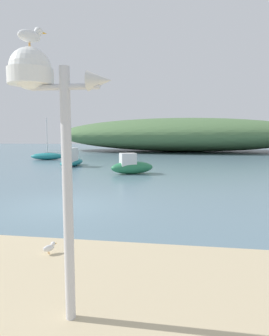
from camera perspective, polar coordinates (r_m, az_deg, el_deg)
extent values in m
plane|color=slate|center=(10.46, -13.56, -7.18)|extent=(120.00, 120.00, 0.00)
ellipsoid|color=#517547|center=(42.69, 9.36, 6.36)|extent=(36.10, 15.48, 4.67)
cylinder|color=silver|center=(3.58, -12.75, -5.71)|extent=(0.12, 0.12, 3.02)
cylinder|color=silver|center=(3.54, -13.30, 14.98)|extent=(0.81, 0.07, 0.07)
cylinder|color=white|center=(3.73, -19.38, 16.27)|extent=(0.52, 0.52, 0.18)
sphere|color=white|center=(3.74, -19.44, 17.59)|extent=(0.48, 0.48, 0.48)
cone|color=silver|center=(3.42, -6.75, 16.42)|extent=(0.27, 0.22, 0.22)
cylinder|color=orange|center=(3.82, -19.69, 21.40)|extent=(0.01, 0.01, 0.05)
cylinder|color=orange|center=(3.79, -19.51, 21.55)|extent=(0.01, 0.01, 0.05)
ellipsoid|color=white|center=(3.83, -19.66, 22.84)|extent=(0.26, 0.26, 0.14)
ellipsoid|color=#9EA0A8|center=(3.84, -19.67, 23.19)|extent=(0.24, 0.23, 0.05)
sphere|color=white|center=(3.88, -18.03, 23.77)|extent=(0.10, 0.10, 0.10)
cone|color=gold|center=(3.90, -16.93, 23.60)|extent=(0.06, 0.06, 0.03)
ellipsoid|color=teal|center=(29.40, -16.42, 2.18)|extent=(3.28, 1.95, 0.65)
cylinder|color=silver|center=(29.32, -16.54, 5.86)|extent=(0.08, 0.08, 3.52)
cylinder|color=silver|center=(29.30, -15.56, 2.94)|extent=(1.35, 0.43, 0.06)
ellipsoid|color=#287A4C|center=(18.22, -0.46, 0.07)|extent=(2.82, 2.00, 0.77)
cube|color=silver|center=(18.10, -1.28, 1.64)|extent=(1.17, 1.09, 0.78)
ellipsoid|color=teal|center=(23.04, -12.00, 1.04)|extent=(1.34, 3.28, 0.56)
cube|color=silver|center=(22.70, -12.38, 2.49)|extent=(0.96, 1.19, 1.04)
cylinder|color=orange|center=(6.05, -16.31, -15.36)|extent=(0.01, 0.01, 0.05)
cylinder|color=orange|center=(6.02, -16.12, -15.48)|extent=(0.01, 0.01, 0.05)
ellipsoid|color=white|center=(6.00, -16.24, -14.65)|extent=(0.22, 0.24, 0.12)
ellipsoid|color=#9EA0A8|center=(5.99, -16.25, -14.46)|extent=(0.19, 0.22, 0.04)
sphere|color=white|center=(6.02, -15.43, -13.92)|extent=(0.09, 0.09, 0.09)
cone|color=gold|center=(6.05, -14.89, -13.86)|extent=(0.05, 0.06, 0.02)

